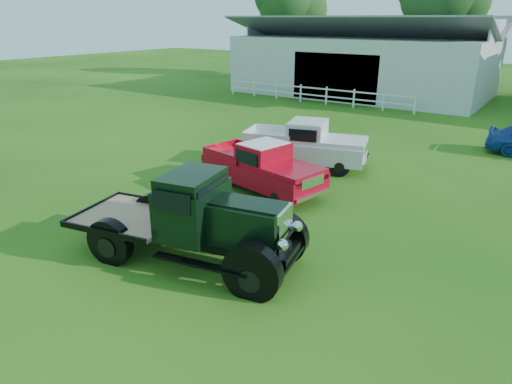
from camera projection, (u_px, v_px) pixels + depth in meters
The scene contains 8 objects.
ground at pixel (224, 240), 12.16m from camera, with size 120.00×120.00×0.00m, color #17450E.
shed_left at pixel (363, 56), 34.83m from camera, with size 18.80×10.20×5.60m, color #BDBDBD, non-canonical shape.
fence_rail at pixel (313, 94), 31.55m from camera, with size 14.20×0.16×1.20m, color white, non-canonical shape.
tree_a at pixel (288, 21), 45.18m from camera, with size 6.30×6.30×10.50m, color #144012, non-canonical shape.
tree_b at pixel (437, 15), 38.32m from camera, with size 6.90×6.90×11.50m, color #144012, non-canonical shape.
vintage_flatbed at pixel (190, 217), 10.82m from camera, with size 5.67×2.24×2.24m, color black, non-canonical shape.
red_pickup at pixel (262, 166), 15.44m from camera, with size 4.65×1.79×1.70m, color #B1071B, non-canonical shape.
white_pickup at pixel (305, 144), 17.91m from camera, with size 4.92×1.91×1.81m, color silver, non-canonical shape.
Camera 1 is at (6.90, -8.47, 5.56)m, focal length 32.00 mm.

